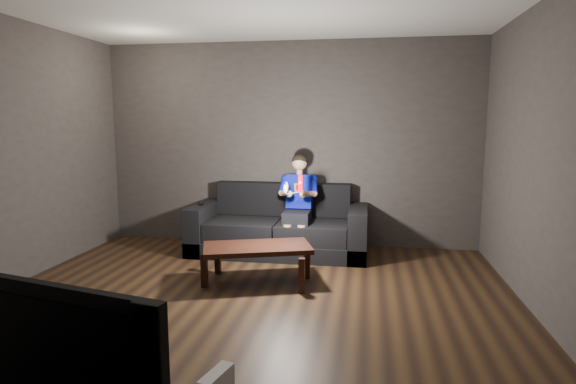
# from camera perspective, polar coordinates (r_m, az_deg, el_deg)

# --- Properties ---
(floor) EXTENTS (5.00, 5.00, 0.00)m
(floor) POSITION_cam_1_polar(r_m,az_deg,el_deg) (4.33, -5.47, -14.18)
(floor) COLOR black
(floor) RESTS_ON ground
(back_wall) EXTENTS (5.00, 0.04, 2.70)m
(back_wall) POSITION_cam_1_polar(r_m,az_deg,el_deg) (6.45, 0.06, 5.65)
(back_wall) COLOR #36322E
(back_wall) RESTS_ON ground
(front_wall) EXTENTS (5.00, 0.04, 2.70)m
(front_wall) POSITION_cam_1_polar(r_m,az_deg,el_deg) (1.74, -27.60, -2.88)
(front_wall) COLOR #36322E
(front_wall) RESTS_ON ground
(right_wall) EXTENTS (0.04, 5.00, 2.70)m
(right_wall) POSITION_cam_1_polar(r_m,az_deg,el_deg) (4.14, 29.99, 2.97)
(right_wall) COLOR #36322E
(right_wall) RESTS_ON ground
(sofa) EXTENTS (2.21, 0.95, 0.85)m
(sofa) POSITION_cam_1_polar(r_m,az_deg,el_deg) (6.13, -1.05, -4.62)
(sofa) COLOR black
(sofa) RESTS_ON floor
(child) EXTENTS (0.48, 0.58, 1.17)m
(child) POSITION_cam_1_polar(r_m,az_deg,el_deg) (5.95, 1.21, -0.53)
(child) COLOR black
(child) RESTS_ON sofa
(wii_remote_red) EXTENTS (0.05, 0.08, 0.20)m
(wii_remote_red) POSITION_cam_1_polar(r_m,az_deg,el_deg) (5.47, 1.48, 0.97)
(wii_remote_red) COLOR #DF000A
(wii_remote_red) RESTS_ON child
(nunchuk_white) EXTENTS (0.07, 0.09, 0.14)m
(nunchuk_white) POSITION_cam_1_polar(r_m,az_deg,el_deg) (5.50, -0.26, 0.53)
(nunchuk_white) COLOR white
(nunchuk_white) RESTS_ON child
(wii_remote_black) EXTENTS (0.05, 0.14, 0.03)m
(wii_remote_black) POSITION_cam_1_polar(r_m,az_deg,el_deg) (6.24, -10.19, -1.37)
(wii_remote_black) COLOR black
(wii_remote_black) RESTS_ON sofa
(coffee_table) EXTENTS (1.20, 0.86, 0.40)m
(coffee_table) POSITION_cam_1_polar(r_m,az_deg,el_deg) (4.99, -3.68, -6.92)
(coffee_table) COLOR black
(coffee_table) RESTS_ON floor
(tv) EXTENTS (1.00, 0.35, 0.57)m
(tv) POSITION_cam_1_polar(r_m,az_deg,el_deg) (2.12, -23.86, -16.45)
(tv) COLOR black
(tv) RESTS_ON media_console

